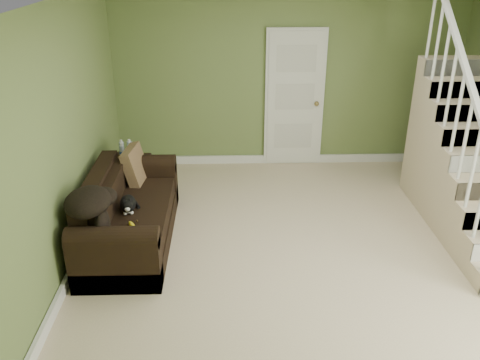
{
  "coord_description": "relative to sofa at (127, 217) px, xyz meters",
  "views": [
    {
      "loc": [
        -0.9,
        -4.48,
        3.04
      ],
      "look_at": [
        -0.76,
        0.34,
        0.81
      ],
      "focal_mm": 38.0,
      "sensor_mm": 36.0,
      "label": 1
    }
  ],
  "objects": [
    {
      "name": "floor",
      "position": [
        2.01,
        -0.5,
        -0.3
      ],
      "size": [
        5.0,
        5.5,
        0.01
      ],
      "primitive_type": "cube",
      "color": "#C3AB8D",
      "rests_on": "ground"
    },
    {
      "name": "ceiling",
      "position": [
        2.01,
        -0.5,
        2.3
      ],
      "size": [
        5.0,
        5.5,
        0.01
      ],
      "primitive_type": "cube",
      "color": "white",
      "rests_on": "wall_back"
    },
    {
      "name": "wall_back",
      "position": [
        2.01,
        2.25,
        1.0
      ],
      "size": [
        5.0,
        0.04,
        2.6
      ],
      "primitive_type": "cube",
      "color": "olive",
      "rests_on": "floor"
    },
    {
      "name": "wall_left",
      "position": [
        -0.49,
        -0.5,
        1.0
      ],
      "size": [
        0.04,
        5.5,
        2.6
      ],
      "primitive_type": "cube",
      "color": "olive",
      "rests_on": "floor"
    },
    {
      "name": "baseboard_back",
      "position": [
        2.01,
        2.22,
        -0.24
      ],
      "size": [
        5.0,
        0.04,
        0.12
      ],
      "primitive_type": "cube",
      "color": "white",
      "rests_on": "floor"
    },
    {
      "name": "baseboard_left",
      "position": [
        -0.46,
        -0.5,
        -0.24
      ],
      "size": [
        0.04,
        5.5,
        0.12
      ],
      "primitive_type": "cube",
      "color": "white",
      "rests_on": "floor"
    },
    {
      "name": "door",
      "position": [
        2.11,
        2.21,
        0.7
      ],
      "size": [
        0.86,
        0.12,
        2.02
      ],
      "color": "white",
      "rests_on": "floor"
    },
    {
      "name": "staircase",
      "position": [
        4.01,
        0.47,
        0.34
      ],
      "size": [
        1.0,
        2.51,
        2.82
      ],
      "color": "#C3AB8D",
      "rests_on": "floor"
    },
    {
      "name": "sofa",
      "position": [
        0.0,
        0.0,
        0.0
      ],
      "size": [
        0.87,
        2.0,
        0.79
      ],
      "color": "black",
      "rests_on": "floor"
    },
    {
      "name": "side_table",
      "position": [
        -0.14,
        1.12,
        -0.02
      ],
      "size": [
        0.52,
        0.52,
        0.77
      ],
      "rotation": [
        0.0,
        0.0,
        -0.16
      ],
      "color": "black",
      "rests_on": "floor"
    },
    {
      "name": "cat",
      "position": [
        0.05,
        -0.11,
        0.21
      ],
      "size": [
        0.25,
        0.46,
        0.22
      ],
      "rotation": [
        0.0,
        0.0,
        0.16
      ],
      "color": "black",
      "rests_on": "sofa"
    },
    {
      "name": "banana",
      "position": [
        0.14,
        -0.46,
        0.15
      ],
      "size": [
        0.12,
        0.18,
        0.05
      ],
      "primitive_type": "ellipsoid",
      "rotation": [
        0.0,
        0.0,
        0.47
      ],
      "color": "yellow",
      "rests_on": "sofa"
    },
    {
      "name": "throw_pillow",
      "position": [
        0.01,
        0.71,
        0.3
      ],
      "size": [
        0.28,
        0.5,
        0.5
      ],
      "primitive_type": "cube",
      "rotation": [
        0.0,
        -0.24,
        -0.11
      ],
      "color": "#4B311E",
      "rests_on": "sofa"
    },
    {
      "name": "throw_blanket",
      "position": [
        -0.21,
        -0.63,
        0.52
      ],
      "size": [
        0.53,
        0.63,
        0.23
      ],
      "primitive_type": "ellipsoid",
      "rotation": [
        0.0,
        0.0,
        0.19
      ],
      "color": "black",
      "rests_on": "sofa"
    }
  ]
}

